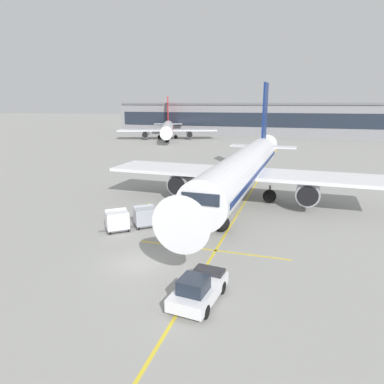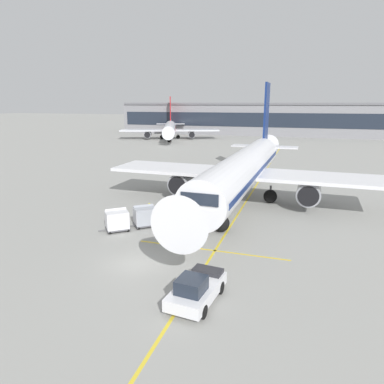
{
  "view_description": "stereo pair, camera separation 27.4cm",
  "coord_description": "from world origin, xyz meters",
  "px_view_note": "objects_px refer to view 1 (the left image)",
  "views": [
    {
      "loc": [
        10.45,
        -20.61,
        11.06
      ],
      "look_at": [
        1.25,
        8.75,
        3.2
      ],
      "focal_mm": 32.74,
      "sensor_mm": 36.0,
      "label": 1
    },
    {
      "loc": [
        10.71,
        -20.53,
        11.06
      ],
      "look_at": [
        1.25,
        8.75,
        3.2
      ],
      "focal_mm": 32.74,
      "sensor_mm": 36.0,
      "label": 2
    }
  ],
  "objects_px": {
    "parked_airplane": "(243,169)",
    "baggage_cart_second": "(117,220)",
    "distant_airplane": "(167,129)",
    "belt_loader": "(179,212)",
    "pushback_tug": "(198,289)",
    "ground_crew_by_loader": "(153,217)",
    "ground_crew_marshaller": "(149,211)",
    "ground_crew_by_carts": "(168,219)",
    "safety_cone_engine_keepout": "(168,204)",
    "baggage_cart_lead": "(145,216)",
    "safety_cone_wingtip": "(170,202)"
  },
  "relations": [
    {
      "from": "parked_airplane",
      "to": "baggage_cart_second",
      "type": "height_order",
      "value": "parked_airplane"
    },
    {
      "from": "distant_airplane",
      "to": "belt_loader",
      "type": "bearing_deg",
      "value": -67.92
    },
    {
      "from": "baggage_cart_second",
      "to": "distant_airplane",
      "type": "relative_size",
      "value": 0.07
    },
    {
      "from": "pushback_tug",
      "to": "belt_loader",
      "type": "bearing_deg",
      "value": 113.89
    },
    {
      "from": "ground_crew_by_loader",
      "to": "ground_crew_marshaller",
      "type": "xyz_separation_m",
      "value": [
        -1.03,
        1.53,
        0.0
      ]
    },
    {
      "from": "belt_loader",
      "to": "parked_airplane",
      "type": "bearing_deg",
      "value": 60.29
    },
    {
      "from": "belt_loader",
      "to": "pushback_tug",
      "type": "xyz_separation_m",
      "value": [
        5.79,
        -13.07,
        -0.05
      ]
    },
    {
      "from": "baggage_cart_second",
      "to": "pushback_tug",
      "type": "distance_m",
      "value": 13.5
    },
    {
      "from": "parked_airplane",
      "to": "baggage_cart_second",
      "type": "xyz_separation_m",
      "value": [
        -9.1,
        -12.46,
        -2.87
      ]
    },
    {
      "from": "ground_crew_by_carts",
      "to": "baggage_cart_second",
      "type": "bearing_deg",
      "value": -160.02
    },
    {
      "from": "safety_cone_engine_keepout",
      "to": "distant_airplane",
      "type": "bearing_deg",
      "value": 111.35
    },
    {
      "from": "pushback_tug",
      "to": "ground_crew_by_loader",
      "type": "bearing_deg",
      "value": 124.96
    },
    {
      "from": "belt_loader",
      "to": "baggage_cart_lead",
      "type": "height_order",
      "value": "belt_loader"
    },
    {
      "from": "safety_cone_wingtip",
      "to": "ground_crew_by_carts",
      "type": "bearing_deg",
      "value": -69.71
    },
    {
      "from": "belt_loader",
      "to": "ground_crew_by_carts",
      "type": "xyz_separation_m",
      "value": [
        -0.08,
        -2.6,
        0.12
      ]
    },
    {
      "from": "pushback_tug",
      "to": "ground_crew_marshaller",
      "type": "relative_size",
      "value": 2.64
    },
    {
      "from": "belt_loader",
      "to": "safety_cone_engine_keepout",
      "type": "relative_size",
      "value": 6.73
    },
    {
      "from": "baggage_cart_lead",
      "to": "baggage_cart_second",
      "type": "distance_m",
      "value": 2.6
    },
    {
      "from": "baggage_cart_second",
      "to": "baggage_cart_lead",
      "type": "bearing_deg",
      "value": 43.87
    },
    {
      "from": "ground_crew_by_loader",
      "to": "safety_cone_wingtip",
      "type": "xyz_separation_m",
      "value": [
        -1.09,
        7.12,
        -0.63
      ]
    },
    {
      "from": "ground_crew_by_loader",
      "to": "safety_cone_wingtip",
      "type": "bearing_deg",
      "value": 98.72
    },
    {
      "from": "parked_airplane",
      "to": "pushback_tug",
      "type": "xyz_separation_m",
      "value": [
        1.05,
        -21.37,
        -3.05
      ]
    },
    {
      "from": "belt_loader",
      "to": "baggage_cart_second",
      "type": "relative_size",
      "value": 1.86
    },
    {
      "from": "ground_crew_by_carts",
      "to": "distant_airplane",
      "type": "xyz_separation_m",
      "value": [
        -29.64,
        75.86,
        2.2
      ]
    },
    {
      "from": "pushback_tug",
      "to": "baggage_cart_lead",
      "type": "bearing_deg",
      "value": 127.68
    },
    {
      "from": "ground_crew_marshaller",
      "to": "safety_cone_engine_keepout",
      "type": "xyz_separation_m",
      "value": [
        0.04,
        4.96,
        -0.65
      ]
    },
    {
      "from": "parked_airplane",
      "to": "ground_crew_by_carts",
      "type": "bearing_deg",
      "value": -113.84
    },
    {
      "from": "parked_airplane",
      "to": "ground_crew_by_carts",
      "type": "relative_size",
      "value": 23.47
    },
    {
      "from": "ground_crew_by_loader",
      "to": "safety_cone_engine_keepout",
      "type": "height_order",
      "value": "ground_crew_by_loader"
    },
    {
      "from": "pushback_tug",
      "to": "safety_cone_engine_keepout",
      "type": "xyz_separation_m",
      "value": [
        -8.49,
        17.23,
        -0.48
      ]
    },
    {
      "from": "safety_cone_wingtip",
      "to": "ground_crew_marshaller",
      "type": "bearing_deg",
      "value": -89.3
    },
    {
      "from": "baggage_cart_lead",
      "to": "distant_airplane",
      "type": "relative_size",
      "value": 0.07
    },
    {
      "from": "pushback_tug",
      "to": "safety_cone_wingtip",
      "type": "bearing_deg",
      "value": 115.71
    },
    {
      "from": "ground_crew_by_loader",
      "to": "ground_crew_marshaller",
      "type": "height_order",
      "value": "same"
    },
    {
      "from": "baggage_cart_lead",
      "to": "pushback_tug",
      "type": "relative_size",
      "value": 0.57
    },
    {
      "from": "distant_airplane",
      "to": "ground_crew_by_loader",
      "type": "bearing_deg",
      "value": -69.67
    },
    {
      "from": "belt_loader",
      "to": "ground_crew_marshaller",
      "type": "distance_m",
      "value": 2.86
    },
    {
      "from": "baggage_cart_lead",
      "to": "parked_airplane",
      "type": "bearing_deg",
      "value": 55.88
    },
    {
      "from": "parked_airplane",
      "to": "baggage_cart_second",
      "type": "distance_m",
      "value": 15.7
    },
    {
      "from": "ground_crew_by_loader",
      "to": "distant_airplane",
      "type": "bearing_deg",
      "value": 110.33
    },
    {
      "from": "belt_loader",
      "to": "ground_crew_marshaller",
      "type": "bearing_deg",
      "value": -163.76
    },
    {
      "from": "baggage_cart_lead",
      "to": "ground_crew_marshaller",
      "type": "bearing_deg",
      "value": 99.48
    },
    {
      "from": "baggage_cart_second",
      "to": "ground_crew_by_loader",
      "type": "bearing_deg",
      "value": 34.67
    },
    {
      "from": "belt_loader",
      "to": "safety_cone_wingtip",
      "type": "xyz_separation_m",
      "value": [
        -2.81,
        4.79,
        -0.51
      ]
    },
    {
      "from": "baggage_cart_lead",
      "to": "ground_crew_by_loader",
      "type": "distance_m",
      "value": 0.77
    },
    {
      "from": "belt_loader",
      "to": "ground_crew_by_loader",
      "type": "xyz_separation_m",
      "value": [
        -1.72,
        -2.33,
        0.12
      ]
    },
    {
      "from": "belt_loader",
      "to": "pushback_tug",
      "type": "distance_m",
      "value": 14.29
    },
    {
      "from": "ground_crew_by_carts",
      "to": "safety_cone_engine_keepout",
      "type": "relative_size",
      "value": 2.43
    },
    {
      "from": "parked_airplane",
      "to": "baggage_cart_second",
      "type": "relative_size",
      "value": 15.71
    },
    {
      "from": "baggage_cart_lead",
      "to": "baggage_cart_second",
      "type": "height_order",
      "value": "same"
    }
  ]
}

